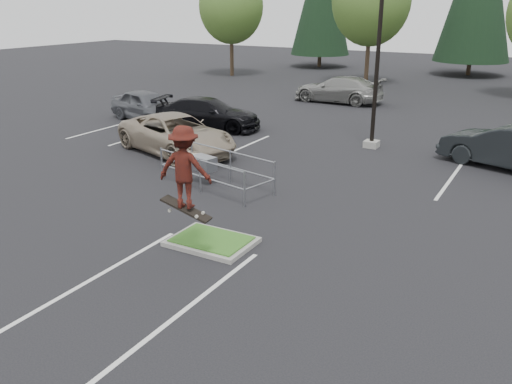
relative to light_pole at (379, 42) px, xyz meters
The scene contains 13 objects.
ground 12.85m from the light_pole, 92.39° to the right, with size 120.00×120.00×0.00m, color black.
grass_median 12.82m from the light_pole, 92.39° to the right, with size 2.20×1.60×0.16m.
stall_lines 7.74m from the light_pole, 107.24° to the right, with size 22.62×17.60×0.01m.
light_pole is the anchor object (origin of this frame).
decid_a 25.86m from the light_pole, 135.75° to the left, with size 5.44×5.44×8.91m.
decid_b 19.70m from the light_pole, 109.35° to the left, with size 5.89×5.89×9.64m.
cart_corral 9.42m from the light_pole, 113.69° to the right, with size 4.43×2.41×1.19m.
skateboarder 13.19m from the light_pole, 92.40° to the right, with size 1.46×1.06×2.32m.
car_l_tan 9.38m from the light_pole, 144.46° to the right, with size 2.72×5.89×1.64m, color gray.
car_l_black 9.31m from the light_pole, behind, with size 2.20×5.41×1.57m, color black.
car_l_grey 13.01m from the light_pole, behind, with size 1.95×4.84×1.65m, color #505258.
car_r_charc 6.76m from the light_pole, ahead, with size 1.82×5.22×1.72m, color black.
car_far_silver 12.01m from the light_pole, 118.81° to the left, with size 2.33×5.72×1.66m, color gray.
Camera 1 is at (7.55, -10.95, 6.15)m, focal length 38.00 mm.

